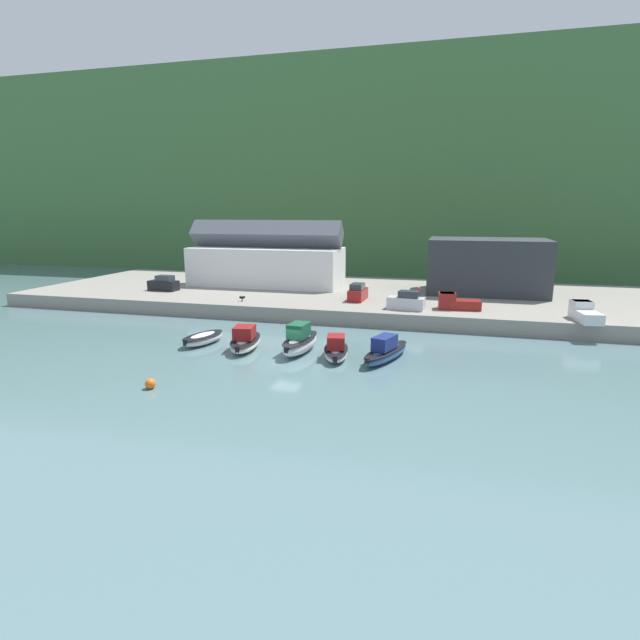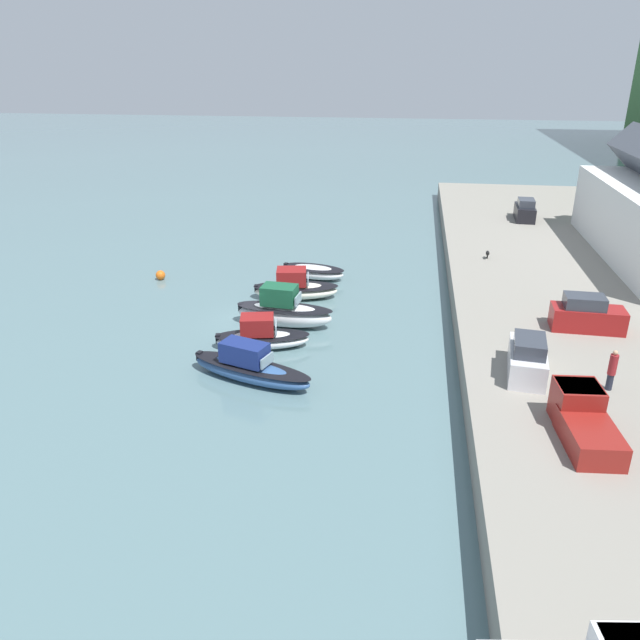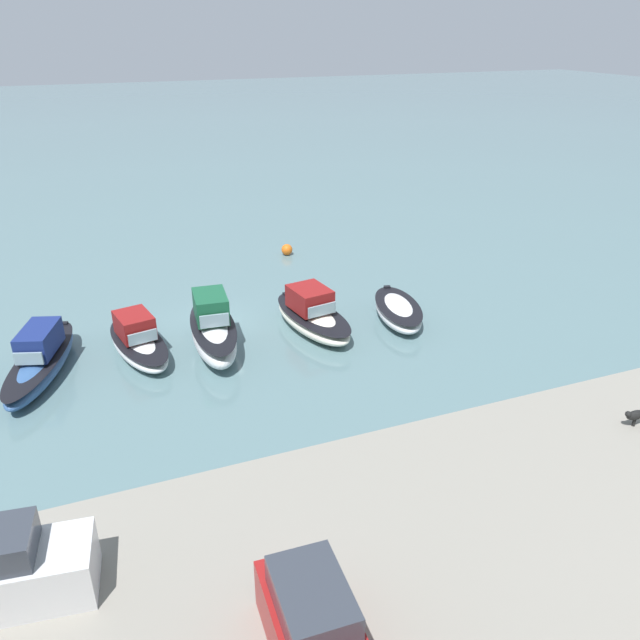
{
  "view_description": "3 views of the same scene",
  "coord_description": "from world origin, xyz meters",
  "px_view_note": "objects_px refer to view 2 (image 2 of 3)",
  "views": [
    {
      "loc": [
        13.84,
        -40.2,
        12.98
      ],
      "look_at": [
        0.98,
        7.85,
        1.96
      ],
      "focal_mm": 28.0,
      "sensor_mm": 36.0,
      "label": 1
    },
    {
      "loc": [
        38.95,
        10.65,
        16.95
      ],
      "look_at": [
        4.16,
        5.43,
        2.11
      ],
      "focal_mm": 35.0,
      "sensor_mm": 36.0,
      "label": 2
    },
    {
      "loc": [
        5.65,
        30.17,
        14.84
      ],
      "look_at": [
        -3.97,
        5.51,
        2.2
      ],
      "focal_mm": 35.0,
      "sensor_mm": 36.0,
      "label": 3
    }
  ],
  "objects_px": {
    "moored_boat_4": "(250,367)",
    "person_on_quay": "(612,370)",
    "moored_boat_2": "(284,311)",
    "parked_car_2": "(525,211)",
    "mooring_buoy_0": "(160,275)",
    "parked_car_1": "(587,315)",
    "pickup_truck_0": "(583,418)",
    "moored_boat_1": "(295,288)",
    "moored_boat_3": "(261,336)",
    "parked_car_0": "(527,358)",
    "moored_boat_0": "(313,272)",
    "dog_on_quay": "(488,253)"
  },
  "relations": [
    {
      "from": "moored_boat_4",
      "to": "parked_car_2",
      "type": "bearing_deg",
      "value": 168.11
    },
    {
      "from": "dog_on_quay",
      "to": "moored_boat_0",
      "type": "bearing_deg",
      "value": 11.79
    },
    {
      "from": "moored_boat_2",
      "to": "person_on_quay",
      "type": "relative_size",
      "value": 3.22
    },
    {
      "from": "parked_car_1",
      "to": "pickup_truck_0",
      "type": "distance_m",
      "value": 12.36
    },
    {
      "from": "moored_boat_2",
      "to": "moored_boat_3",
      "type": "relative_size",
      "value": 1.1
    },
    {
      "from": "moored_boat_1",
      "to": "dog_on_quay",
      "type": "height_order",
      "value": "dog_on_quay"
    },
    {
      "from": "moored_boat_0",
      "to": "moored_boat_2",
      "type": "xyz_separation_m",
      "value": [
        10.15,
        -0.41,
        0.49
      ]
    },
    {
      "from": "parked_car_0",
      "to": "mooring_buoy_0",
      "type": "distance_m",
      "value": 31.24
    },
    {
      "from": "moored_boat_0",
      "to": "parked_car_0",
      "type": "height_order",
      "value": "parked_car_0"
    },
    {
      "from": "parked_car_1",
      "to": "moored_boat_2",
      "type": "bearing_deg",
      "value": -93.07
    },
    {
      "from": "parked_car_2",
      "to": "pickup_truck_0",
      "type": "height_order",
      "value": "parked_car_2"
    },
    {
      "from": "mooring_buoy_0",
      "to": "moored_boat_2",
      "type": "bearing_deg",
      "value": 56.69
    },
    {
      "from": "moored_boat_3",
      "to": "person_on_quay",
      "type": "relative_size",
      "value": 2.94
    },
    {
      "from": "person_on_quay",
      "to": "parked_car_2",
      "type": "bearing_deg",
      "value": 178.19
    },
    {
      "from": "moored_boat_2",
      "to": "parked_car_1",
      "type": "height_order",
      "value": "parked_car_1"
    },
    {
      "from": "moored_boat_1",
      "to": "pickup_truck_0",
      "type": "xyz_separation_m",
      "value": [
        19.17,
        16.31,
        1.73
      ]
    },
    {
      "from": "parked_car_1",
      "to": "person_on_quay",
      "type": "xyz_separation_m",
      "value": [
        7.6,
        -0.6,
        0.18
      ]
    },
    {
      "from": "moored_boat_4",
      "to": "parked_car_0",
      "type": "bearing_deg",
      "value": 106.78
    },
    {
      "from": "parked_car_0",
      "to": "dog_on_quay",
      "type": "relative_size",
      "value": 5.0
    },
    {
      "from": "moored_boat_4",
      "to": "moored_boat_1",
      "type": "bearing_deg",
      "value": -162.22
    },
    {
      "from": "moored_boat_0",
      "to": "moored_boat_1",
      "type": "relative_size",
      "value": 0.85
    },
    {
      "from": "parked_car_2",
      "to": "person_on_quay",
      "type": "relative_size",
      "value": 2.01
    },
    {
      "from": "moored_boat_1",
      "to": "moored_boat_2",
      "type": "height_order",
      "value": "moored_boat_2"
    },
    {
      "from": "moored_boat_0",
      "to": "parked_car_0",
      "type": "xyz_separation_m",
      "value": [
        18.51,
        14.16,
        2.09
      ]
    },
    {
      "from": "moored_boat_1",
      "to": "person_on_quay",
      "type": "distance_m",
      "value": 23.86
    },
    {
      "from": "dog_on_quay",
      "to": "moored_boat_3",
      "type": "bearing_deg",
      "value": 49.7
    },
    {
      "from": "moored_boat_0",
      "to": "moored_boat_3",
      "type": "bearing_deg",
      "value": 8.19
    },
    {
      "from": "pickup_truck_0",
      "to": "person_on_quay",
      "type": "xyz_separation_m",
      "value": [
        -4.41,
        2.32,
        0.28
      ]
    },
    {
      "from": "moored_boat_0",
      "to": "moored_boat_1",
      "type": "height_order",
      "value": "moored_boat_1"
    },
    {
      "from": "parked_car_0",
      "to": "mooring_buoy_0",
      "type": "bearing_deg",
      "value": 155.56
    },
    {
      "from": "parked_car_0",
      "to": "dog_on_quay",
      "type": "xyz_separation_m",
      "value": [
        -20.47,
        -0.01,
        -0.46
      ]
    },
    {
      "from": "moored_boat_3",
      "to": "parked_car_1",
      "type": "bearing_deg",
      "value": 83.58
    },
    {
      "from": "parked_car_2",
      "to": "pickup_truck_0",
      "type": "relative_size",
      "value": 0.88
    },
    {
      "from": "moored_boat_3",
      "to": "parked_car_0",
      "type": "relative_size",
      "value": 1.43
    },
    {
      "from": "mooring_buoy_0",
      "to": "parked_car_1",
      "type": "bearing_deg",
      "value": 72.65
    },
    {
      "from": "parked_car_2",
      "to": "moored_boat_1",
      "type": "bearing_deg",
      "value": -130.22
    },
    {
      "from": "moored_boat_0",
      "to": "moored_boat_3",
      "type": "xyz_separation_m",
      "value": [
        13.74,
        -1.12,
        0.17
      ]
    },
    {
      "from": "parked_car_1",
      "to": "mooring_buoy_0",
      "type": "height_order",
      "value": "parked_car_1"
    },
    {
      "from": "moored_boat_4",
      "to": "person_on_quay",
      "type": "relative_size",
      "value": 3.67
    },
    {
      "from": "pickup_truck_0",
      "to": "mooring_buoy_0",
      "type": "relative_size",
      "value": 6.25
    },
    {
      "from": "moored_boat_3",
      "to": "parked_car_2",
      "type": "xyz_separation_m",
      "value": [
        -29.91,
        20.24,
        1.91
      ]
    },
    {
      "from": "dog_on_quay",
      "to": "mooring_buoy_0",
      "type": "bearing_deg",
      "value": 12.91
    },
    {
      "from": "moored_boat_1",
      "to": "mooring_buoy_0",
      "type": "height_order",
      "value": "moored_boat_1"
    },
    {
      "from": "moored_boat_1",
      "to": "dog_on_quay",
      "type": "bearing_deg",
      "value": 105.2
    },
    {
      "from": "moored_boat_4",
      "to": "person_on_quay",
      "type": "distance_m",
      "value": 18.89
    },
    {
      "from": "moored_boat_0",
      "to": "pickup_truck_0",
      "type": "height_order",
      "value": "pickup_truck_0"
    },
    {
      "from": "person_on_quay",
      "to": "parked_car_1",
      "type": "bearing_deg",
      "value": 175.47
    },
    {
      "from": "moored_boat_1",
      "to": "mooring_buoy_0",
      "type": "bearing_deg",
      "value": -111.46
    },
    {
      "from": "moored_boat_0",
      "to": "dog_on_quay",
      "type": "height_order",
      "value": "dog_on_quay"
    },
    {
      "from": "moored_boat_3",
      "to": "mooring_buoy_0",
      "type": "xyz_separation_m",
      "value": [
        -11.49,
        -11.3,
        -0.35
      ]
    }
  ]
}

